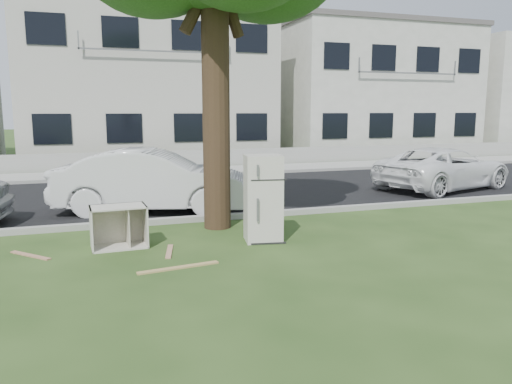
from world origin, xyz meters
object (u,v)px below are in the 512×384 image
object	(u,v)px
cabinet	(119,227)
car_right	(444,168)
fridge	(263,198)
car_center	(153,181)

from	to	relation	value
cabinet	car_right	distance (m)	10.23
fridge	car_right	size ratio (longest dim) A/B	0.35
fridge	car_right	bearing A→B (deg)	38.64
car_center	car_right	bearing A→B (deg)	-68.87
fridge	cabinet	distance (m)	2.56
cabinet	car_right	bearing A→B (deg)	17.62
cabinet	car_right	world-z (taller)	car_right
cabinet	fridge	bearing A→B (deg)	-10.86
fridge	car_center	size ratio (longest dim) A/B	0.35
car_right	car_center	bearing A→B (deg)	78.46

